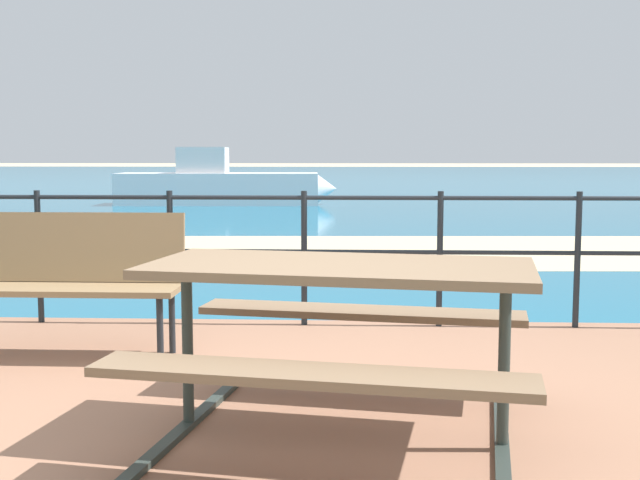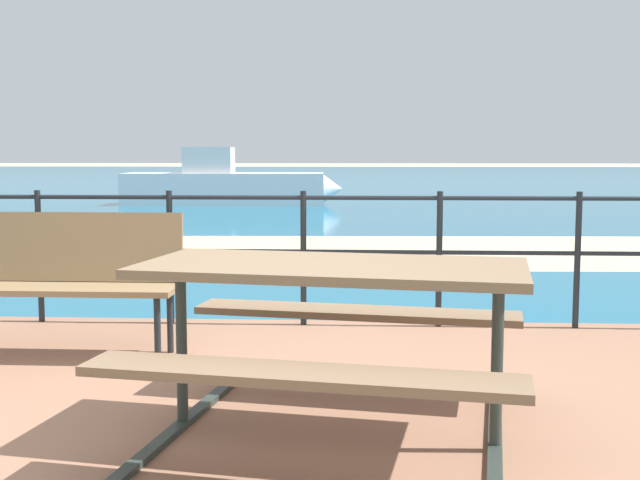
{
  "view_description": "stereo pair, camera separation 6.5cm",
  "coord_description": "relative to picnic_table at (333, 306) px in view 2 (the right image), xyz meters",
  "views": [
    {
      "loc": [
        0.38,
        -3.3,
        1.3
      ],
      "look_at": [
        0.09,
        2.96,
        0.63
      ],
      "focal_mm": 44.77,
      "sensor_mm": 36.0,
      "label": 1
    },
    {
      "loc": [
        0.44,
        -3.3,
        1.3
      ],
      "look_at": [
        0.09,
        2.96,
        0.63
      ],
      "focal_mm": 44.77,
      "sensor_mm": 36.0,
      "label": 2
    }
  ],
  "objects": [
    {
      "name": "ground_plane",
      "position": [
        -0.31,
        -0.09,
        -0.65
      ],
      "size": [
        240.0,
        240.0,
        0.0
      ],
      "primitive_type": "plane",
      "color": "beige"
    },
    {
      "name": "patio_paving",
      "position": [
        -0.31,
        -0.09,
        -0.62
      ],
      "size": [
        6.4,
        5.2,
        0.06
      ],
      "primitive_type": "cube",
      "color": "#996B51",
      "rests_on": "ground"
    },
    {
      "name": "sea_water",
      "position": [
        -0.31,
        39.91,
        -0.65
      ],
      "size": [
        90.0,
        90.0,
        0.01
      ],
      "primitive_type": "cube",
      "color": "#196B8E",
      "rests_on": "ground"
    },
    {
      "name": "beach_strip",
      "position": [
        -0.31,
        7.31,
        -0.65
      ],
      "size": [
        54.11,
        6.14,
        0.01
      ],
      "primitive_type": "cube",
      "rotation": [
        0.0,
        0.0,
        0.04
      ],
      "color": "beige",
      "rests_on": "ground"
    },
    {
      "name": "picnic_table",
      "position": [
        0.0,
        0.0,
        0.0
      ],
      "size": [
        1.85,
        1.69,
        0.78
      ],
      "rotation": [
        0.0,
        0.0,
        -0.16
      ],
      "color": "#7A6047",
      "rests_on": "patio_paving"
    },
    {
      "name": "park_bench",
      "position": [
        -1.78,
        1.41,
        -0.07
      ],
      "size": [
        1.55,
        0.42,
        0.88
      ],
      "rotation": [
        0.0,
        0.0,
        -0.01
      ],
      "color": "#8C704C",
      "rests_on": "patio_paving"
    },
    {
      "name": "railing_fence",
      "position": [
        -0.31,
        2.35,
        0.02
      ],
      "size": [
        5.94,
        0.04,
        0.98
      ],
      "color": "#1E2328",
      "rests_on": "patio_paving"
    },
    {
      "name": "boat_near",
      "position": [
        -3.47,
        17.3,
        -0.14
      ],
      "size": [
        5.74,
        1.81,
        1.49
      ],
      "rotation": [
        0.0,
        0.0,
        0.06
      ],
      "color": "silver",
      "rests_on": "sea_water"
    }
  ]
}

